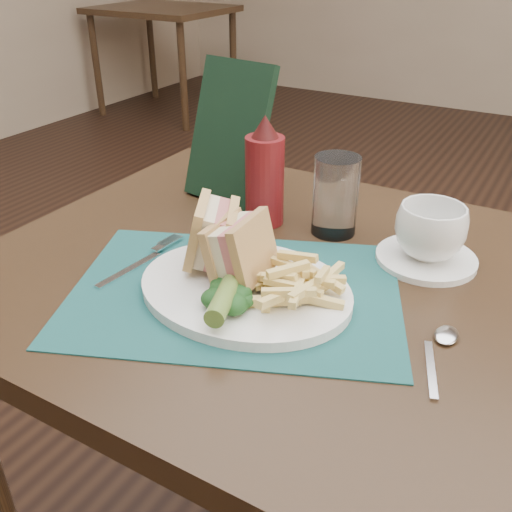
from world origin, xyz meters
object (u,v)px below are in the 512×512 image
at_px(saucer, 426,259).
at_px(drinking_glass, 335,196).
at_px(table_bg_left, 166,62).
at_px(coffee_cup, 430,232).
at_px(plate, 245,289).
at_px(check_presenter, 229,133).
at_px(placemat, 235,292).
at_px(table_main, 280,446).
at_px(ketchup_bottle, 265,171).
at_px(sandwich_half_a, 197,233).
at_px(sandwich_half_b, 227,245).

height_order(saucer, drinking_glass, drinking_glass).
bearing_deg(table_bg_left, drinking_glass, -47.12).
bearing_deg(coffee_cup, table_bg_left, 134.47).
bearing_deg(plate, check_presenter, 124.81).
relative_size(placemat, drinking_glass, 3.46).
distance_m(saucer, coffee_cup, 0.05).
relative_size(table_main, coffee_cup, 8.69).
xyz_separation_m(table_bg_left, plate, (2.43, -2.88, 0.38)).
distance_m(table_main, ketchup_bottle, 0.49).
bearing_deg(sandwich_half_a, saucer, 7.63).
height_order(placemat, sandwich_half_a, sandwich_half_a).
bearing_deg(saucer, drinking_glass, 172.22).
height_order(placemat, coffee_cup, coffee_cup).
height_order(plate, ketchup_bottle, ketchup_bottle).
bearing_deg(ketchup_bottle, table_bg_left, 131.22).
height_order(plate, sandwich_half_a, sandwich_half_a).
height_order(coffee_cup, drinking_glass, drinking_glass).
distance_m(table_bg_left, plate, 3.79).
bearing_deg(saucer, ketchup_bottle, -179.43).
relative_size(drinking_glass, ketchup_bottle, 0.70).
distance_m(table_main, check_presenter, 0.57).
relative_size(plate, coffee_cup, 2.90).
xyz_separation_m(plate, ketchup_bottle, (-0.09, 0.21, 0.08)).
distance_m(plate, sandwich_half_a, 0.11).
relative_size(plate, check_presenter, 1.19).
xyz_separation_m(drinking_glass, check_presenter, (-0.23, 0.04, 0.06)).
xyz_separation_m(placemat, saucer, (0.20, 0.22, 0.00)).
relative_size(table_bg_left, placemat, 2.00).
relative_size(saucer, coffee_cup, 1.45).
bearing_deg(drinking_glass, plate, -96.45).
bearing_deg(check_presenter, sandwich_half_b, -50.44).
relative_size(placemat, plate, 1.50).
xyz_separation_m(table_bg_left, saucer, (2.62, -2.67, 0.38)).
bearing_deg(sandwich_half_b, table_main, 60.13).
relative_size(placemat, saucer, 3.00).
distance_m(saucer, ketchup_bottle, 0.29).
distance_m(table_main, table_bg_left, 3.71).
distance_m(table_bg_left, saucer, 3.76).
bearing_deg(ketchup_bottle, plate, -67.11).
bearing_deg(table_bg_left, plate, -49.89).
distance_m(table_main, drinking_glass, 0.46).
bearing_deg(plate, saucer, 48.14).
distance_m(table_main, sandwich_half_a, 0.46).
xyz_separation_m(table_main, check_presenter, (-0.21, 0.19, 0.50)).
bearing_deg(table_main, coffee_cup, 34.81).
xyz_separation_m(saucer, check_presenter, (-0.39, 0.06, 0.12)).
height_order(table_main, sandwich_half_a, sandwich_half_a).
xyz_separation_m(saucer, coffee_cup, (0.00, 0.00, 0.05)).
xyz_separation_m(table_main, sandwich_half_a, (-0.10, -0.08, 0.44)).
distance_m(coffee_cup, drinking_glass, 0.16).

